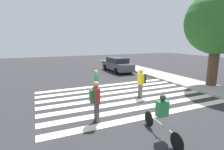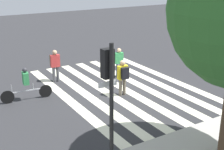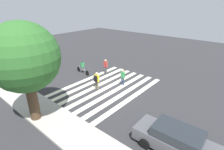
{
  "view_description": "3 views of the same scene",
  "coord_description": "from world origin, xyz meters",
  "px_view_note": "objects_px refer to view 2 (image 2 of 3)",
  "views": [
    {
      "loc": [
        9.08,
        -4.78,
        3.37
      ],
      "look_at": [
        -0.86,
        -0.41,
        1.22
      ],
      "focal_mm": 28.0,
      "sensor_mm": 36.0,
      "label": 1
    },
    {
      "loc": [
        8.14,
        12.36,
        5.68
      ],
      "look_at": [
        0.83,
        0.39,
        0.94
      ],
      "focal_mm": 50.0,
      "sensor_mm": 36.0,
      "label": 2
    },
    {
      "loc": [
        -10.25,
        11.38,
        7.8
      ],
      "look_at": [
        -0.45,
        -0.24,
        1.38
      ],
      "focal_mm": 28.0,
      "sensor_mm": 36.0,
      "label": 3
    }
  ],
  "objects_px": {
    "pedestrian_adult_blue_shirt": "(119,61)",
    "cyclist_mid_street": "(26,83)",
    "traffic_light": "(109,83)",
    "pedestrian_child_with_backpack": "(55,63)",
    "pedestrian_adult_yellow_jacket": "(123,75)"
  },
  "relations": [
    {
      "from": "pedestrian_adult_blue_shirt",
      "to": "cyclist_mid_street",
      "type": "bearing_deg",
      "value": -159.67
    },
    {
      "from": "traffic_light",
      "to": "pedestrian_child_with_backpack",
      "type": "xyz_separation_m",
      "value": [
        -1.46,
        -8.0,
        -1.68
      ]
    },
    {
      "from": "traffic_light",
      "to": "pedestrian_adult_yellow_jacket",
      "type": "distance_m",
      "value": 5.9
    },
    {
      "from": "cyclist_mid_street",
      "to": "pedestrian_adult_yellow_jacket",
      "type": "bearing_deg",
      "value": 162.23
    },
    {
      "from": "pedestrian_child_with_backpack",
      "to": "pedestrian_adult_yellow_jacket",
      "type": "xyz_separation_m",
      "value": [
        -1.99,
        3.51,
        -0.01
      ]
    },
    {
      "from": "pedestrian_adult_blue_shirt",
      "to": "pedestrian_adult_yellow_jacket",
      "type": "xyz_separation_m",
      "value": [
        1.3,
        2.39,
        0.09
      ]
    },
    {
      "from": "pedestrian_adult_yellow_jacket",
      "to": "cyclist_mid_street",
      "type": "bearing_deg",
      "value": 160.24
    },
    {
      "from": "pedestrian_adult_yellow_jacket",
      "to": "traffic_light",
      "type": "bearing_deg",
      "value": -123.53
    },
    {
      "from": "traffic_light",
      "to": "pedestrian_adult_blue_shirt",
      "type": "xyz_separation_m",
      "value": [
        -4.75,
        -6.87,
        -1.77
      ]
    },
    {
      "from": "cyclist_mid_street",
      "to": "pedestrian_child_with_backpack",
      "type": "bearing_deg",
      "value": -134.33
    },
    {
      "from": "traffic_light",
      "to": "pedestrian_adult_yellow_jacket",
      "type": "xyz_separation_m",
      "value": [
        -3.45,
        -4.49,
        -1.69
      ]
    },
    {
      "from": "traffic_light",
      "to": "cyclist_mid_street",
      "type": "bearing_deg",
      "value": -84.38
    },
    {
      "from": "traffic_light",
      "to": "pedestrian_adult_blue_shirt",
      "type": "relative_size",
      "value": 2.35
    },
    {
      "from": "pedestrian_child_with_backpack",
      "to": "pedestrian_adult_yellow_jacket",
      "type": "distance_m",
      "value": 4.04
    },
    {
      "from": "pedestrian_adult_blue_shirt",
      "to": "pedestrian_child_with_backpack",
      "type": "distance_m",
      "value": 3.48
    }
  ]
}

